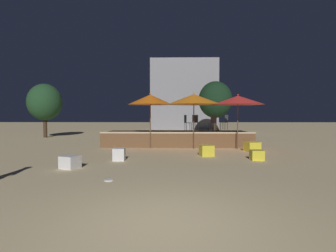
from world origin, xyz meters
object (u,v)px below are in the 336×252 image
at_px(cube_seat_3, 119,154).
at_px(bistro_chair_3, 187,121).
at_px(patio_umbrella_2, 194,99).
at_px(cube_seat_1, 257,155).
at_px(patio_umbrella_1, 150,100).
at_px(bistro_chair_1, 196,121).
at_px(bistro_chair_2, 213,121).
at_px(background_tree_1, 45,102).
at_px(cube_seat_2, 70,162).
at_px(cube_seat_0, 252,147).
at_px(patio_umbrella_0, 238,100).
at_px(frisbee_disc, 109,180).
at_px(bistro_chair_0, 225,121).
at_px(background_tree_0, 215,100).
at_px(cube_seat_4, 207,151).

bearing_deg(cube_seat_3, bistro_chair_3, 60.52).
height_order(patio_umbrella_2, cube_seat_1, patio_umbrella_2).
relative_size(patio_umbrella_1, bistro_chair_1, 3.21).
relative_size(bistro_chair_2, background_tree_1, 0.22).
bearing_deg(cube_seat_2, patio_umbrella_1, 67.50).
bearing_deg(cube_seat_0, background_tree_1, 151.31).
bearing_deg(cube_seat_1, patio_umbrella_0, 89.04).
distance_m(frisbee_disc, background_tree_1, 15.86).
bearing_deg(bistro_chair_0, frisbee_disc, 10.97).
bearing_deg(background_tree_0, bistro_chair_2, -99.86).
height_order(bistro_chair_1, bistro_chair_3, same).
xyz_separation_m(patio_umbrella_1, background_tree_1, (-8.74, 6.45, 0.18)).
relative_size(cube_seat_1, cube_seat_2, 0.73).
height_order(cube_seat_0, bistro_chair_1, bistro_chair_1).
xyz_separation_m(patio_umbrella_1, cube_seat_4, (2.62, -2.58, -2.32)).
relative_size(cube_seat_3, frisbee_disc, 1.89).
relative_size(bistro_chair_2, bistro_chair_3, 1.00).
bearing_deg(frisbee_disc, patio_umbrella_0, 52.72).
relative_size(cube_seat_3, bistro_chair_2, 0.53).
height_order(bistro_chair_3, frisbee_disc, bistro_chair_3).
relative_size(patio_umbrella_2, cube_seat_1, 6.03).
relative_size(cube_seat_0, bistro_chair_1, 0.83).
bearing_deg(patio_umbrella_0, bistro_chair_2, 125.45).
relative_size(patio_umbrella_1, cube_seat_0, 3.87).
distance_m(cube_seat_2, cube_seat_4, 5.49).
height_order(patio_umbrella_2, cube_seat_0, patio_umbrella_2).
xyz_separation_m(cube_seat_1, background_tree_0, (0.78, 14.91, 3.01)).
relative_size(patio_umbrella_0, cube_seat_3, 5.94).
xyz_separation_m(cube_seat_3, bistro_chair_2, (4.33, 4.95, 1.16)).
bearing_deg(cube_seat_1, bistro_chair_0, 90.54).
relative_size(cube_seat_2, frisbee_disc, 2.65).
distance_m(bistro_chair_1, bistro_chair_2, 1.18).
bearing_deg(cube_seat_0, bistro_chair_0, 100.18).
relative_size(bistro_chair_0, frisbee_disc, 3.60).
xyz_separation_m(patio_umbrella_1, cube_seat_0, (5.00, -1.07, -2.32)).
height_order(bistro_chair_2, bistro_chair_3, same).
bearing_deg(cube_seat_1, patio_umbrella_1, 141.47).
height_order(cube_seat_0, background_tree_0, background_tree_0).
height_order(cube_seat_0, bistro_chair_2, bistro_chair_2).
distance_m(patio_umbrella_1, bistro_chair_1, 3.41).
xyz_separation_m(bistro_chair_3, background_tree_0, (3.25, 10.09, 1.80)).
bearing_deg(cube_seat_2, bistro_chair_3, 57.65).
distance_m(cube_seat_4, bistro_chair_0, 5.36).
bearing_deg(bistro_chair_3, background_tree_0, -32.26).
xyz_separation_m(patio_umbrella_2, bistro_chair_0, (2.12, 2.50, -1.16)).
distance_m(cube_seat_1, cube_seat_3, 5.32).
bearing_deg(bistro_chair_0, patio_umbrella_1, -22.81).
height_order(patio_umbrella_1, cube_seat_2, patio_umbrella_1).
relative_size(bistro_chair_3, background_tree_0, 0.18).
bearing_deg(background_tree_0, bistro_chair_0, -95.30).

